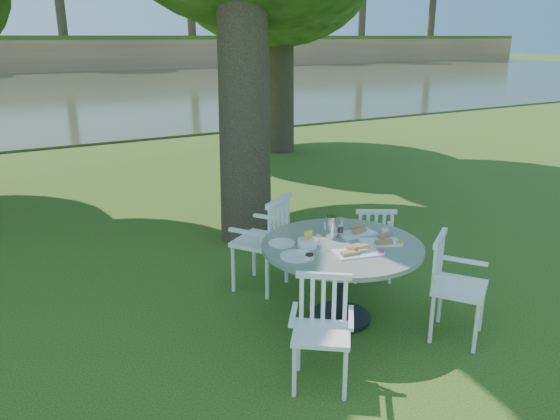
{
  "coord_description": "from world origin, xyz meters",
  "views": [
    {
      "loc": [
        -2.49,
        -4.14,
        2.45
      ],
      "look_at": [
        0.0,
        0.2,
        0.85
      ],
      "focal_mm": 35.0,
      "sensor_mm": 36.0,
      "label": 1
    }
  ],
  "objects": [
    {
      "name": "chair_nw",
      "position": [
        -0.08,
        0.29,
        0.57
      ],
      "size": [
        0.66,
        0.65,
        0.97
      ],
      "rotation": [
        0.0,
        0.0,
        -2.55
      ],
      "color": "white",
      "rests_on": "ground"
    },
    {
      "name": "chair_sw",
      "position": [
        -0.47,
        -1.24,
        0.48
      ],
      "size": [
        0.56,
        0.55,
        0.81
      ],
      "rotation": [
        0.0,
        0.0,
        -0.64
      ],
      "color": "white",
      "rests_on": "ground"
    },
    {
      "name": "tableware",
      "position": [
        0.13,
        -0.5,
        0.77
      ],
      "size": [
        1.17,
        0.86,
        0.2
      ],
      "color": "white",
      "rests_on": "table"
    },
    {
      "name": "ground",
      "position": [
        0.0,
        0.0,
        0.0
      ],
      "size": [
        140.0,
        140.0,
        0.0
      ],
      "primitive_type": "plane",
      "color": "#203F0D",
      "rests_on": "ground"
    },
    {
      "name": "chair_ne",
      "position": [
        0.95,
        -0.07,
        0.47
      ],
      "size": [
        0.54,
        0.53,
        0.8
      ],
      "rotation": [
        0.0,
        0.0,
        -3.66
      ],
      "color": "white",
      "rests_on": "ground"
    },
    {
      "name": "river",
      "position": [
        0.0,
        23.0,
        0.0
      ],
      "size": [
        100.0,
        28.0,
        0.12
      ],
      "primitive_type": "cube",
      "color": "#313A22",
      "rests_on": "ground"
    },
    {
      "name": "chair_se",
      "position": [
        0.8,
        -1.24,
        0.52
      ],
      "size": [
        0.6,
        0.6,
        0.88
      ],
      "rotation": [
        0.0,
        0.0,
        0.6
      ],
      "color": "white",
      "rests_on": "ground"
    },
    {
      "name": "table",
      "position": [
        0.17,
        -0.58,
        0.59
      ],
      "size": [
        1.4,
        1.4,
        0.73
      ],
      "color": "black",
      "rests_on": "ground"
    }
  ]
}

